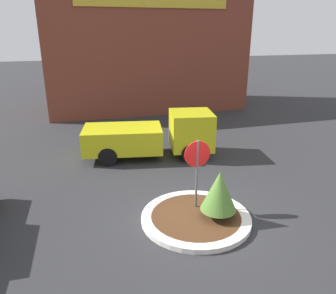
% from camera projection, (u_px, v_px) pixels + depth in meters
% --- Properties ---
extents(ground_plane, '(120.00, 120.00, 0.00)m').
position_uv_depth(ground_plane, '(196.00, 220.00, 9.95)').
color(ground_plane, '#2D2D30').
extents(traffic_island, '(3.32, 3.32, 0.16)m').
position_uv_depth(traffic_island, '(196.00, 218.00, 9.92)').
color(traffic_island, silver).
rests_on(traffic_island, ground_plane).
extents(stop_sign, '(0.82, 0.07, 2.37)m').
position_uv_depth(stop_sign, '(197.00, 163.00, 9.89)').
color(stop_sign, '#4C4C51').
rests_on(stop_sign, ground_plane).
extents(island_shrub, '(1.07, 1.07, 1.46)m').
position_uv_depth(island_shrub, '(219.00, 191.00, 9.55)').
color(island_shrub, brown).
rests_on(island_shrub, traffic_island).
extents(utility_truck, '(5.97, 2.95, 2.01)m').
position_uv_depth(utility_truck, '(153.00, 135.00, 14.68)').
color(utility_truck, gold).
rests_on(utility_truck, ground_plane).
extents(storefront_building, '(13.55, 6.07, 7.99)m').
position_uv_depth(storefront_building, '(144.00, 52.00, 23.44)').
color(storefront_building, brown).
rests_on(storefront_building, ground_plane).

